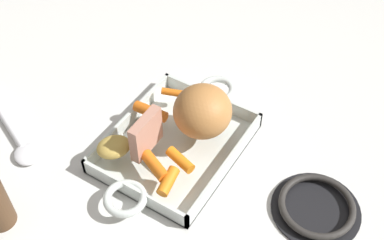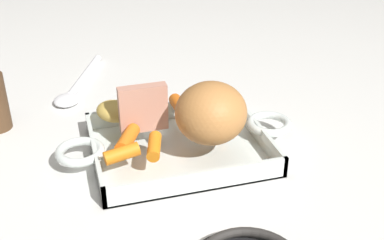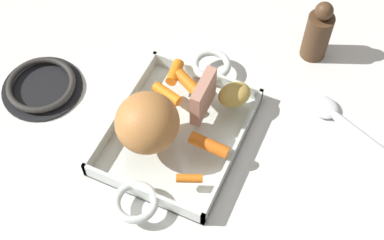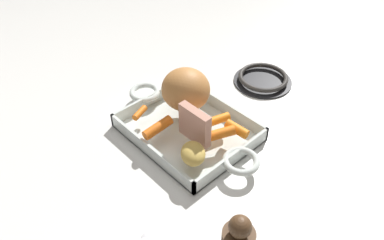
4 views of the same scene
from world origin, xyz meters
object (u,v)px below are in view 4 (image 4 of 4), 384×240
at_px(roast_slice_thin, 195,125).
at_px(stove_burner_rear, 263,79).
at_px(baby_carrot_northwest, 158,128).
at_px(baby_carrot_long, 220,134).
at_px(baby_carrot_southeast, 217,120).
at_px(potato_corner, 193,153).
at_px(baby_carrot_center_right, 140,113).
at_px(pork_roast, 186,89).
at_px(roasting_dish, 188,129).
at_px(baby_carrot_southwest, 237,129).

height_order(roast_slice_thin, stove_burner_rear, roast_slice_thin).
relative_size(baby_carrot_northwest, stove_burner_rear, 0.45).
distance_m(roast_slice_thin, baby_carrot_long, 0.06).
relative_size(baby_carrot_long, baby_carrot_southeast, 1.17).
bearing_deg(baby_carrot_northwest, potato_corner, 179.17).
bearing_deg(baby_carrot_center_right, roast_slice_thin, -165.16).
bearing_deg(baby_carrot_center_right, pork_roast, -115.41).
xyz_separation_m(roasting_dish, baby_carrot_long, (-0.09, -0.01, 0.03)).
relative_size(roast_slice_thin, potato_corner, 1.25).
distance_m(baby_carrot_southwest, baby_carrot_center_right, 0.22).
bearing_deg(potato_corner, baby_carrot_long, -84.67).
bearing_deg(baby_carrot_northwest, roasting_dish, -105.42).
distance_m(roasting_dish, baby_carrot_center_right, 0.12).
bearing_deg(stove_burner_rear, roasting_dish, 92.03).
distance_m(roast_slice_thin, baby_carrot_center_right, 0.15).
height_order(baby_carrot_southeast, potato_corner, potato_corner).
distance_m(roasting_dish, roast_slice_thin, 0.09).
bearing_deg(roast_slice_thin, baby_carrot_long, -129.46).
bearing_deg(baby_carrot_northwest, baby_carrot_southeast, -121.47).
height_order(pork_roast, roast_slice_thin, pork_roast).
height_order(baby_carrot_long, stove_burner_rear, baby_carrot_long).
bearing_deg(pork_roast, potato_corner, 142.19).
height_order(baby_carrot_northwest, baby_carrot_southwest, baby_carrot_northwest).
xyz_separation_m(pork_roast, potato_corner, (-0.14, 0.11, -0.03)).
distance_m(pork_roast, potato_corner, 0.18).
bearing_deg(roasting_dish, baby_carrot_southeast, -139.54).
xyz_separation_m(pork_roast, baby_carrot_center_right, (0.05, 0.10, -0.04)).
distance_m(baby_carrot_southeast, stove_burner_rear, 0.25).
xyz_separation_m(pork_roast, roast_slice_thin, (-0.09, 0.06, -0.01)).
relative_size(baby_carrot_long, stove_burner_rear, 0.43).
bearing_deg(roasting_dish, stove_burner_rear, -87.97).
xyz_separation_m(baby_carrot_southwest, baby_carrot_southeast, (0.05, 0.01, -0.00)).
distance_m(roast_slice_thin, potato_corner, 0.06).
height_order(baby_carrot_southwest, stove_burner_rear, baby_carrot_southwest).
bearing_deg(potato_corner, stove_burner_rear, -73.84).
distance_m(baby_carrot_center_right, potato_corner, 0.18).
bearing_deg(pork_roast, baby_carrot_northwest, 102.57).
bearing_deg(baby_carrot_center_right, baby_carrot_northwest, 176.12).
xyz_separation_m(roasting_dish, stove_burner_rear, (0.01, -0.29, -0.00)).
height_order(baby_carrot_southeast, stove_burner_rear, baby_carrot_southeast).
xyz_separation_m(potato_corner, stove_burner_rear, (0.10, -0.36, -0.04)).
height_order(pork_roast, potato_corner, pork_roast).
relative_size(baby_carrot_long, baby_carrot_southwest, 1.29).
height_order(roasting_dish, stove_burner_rear, roasting_dish).
bearing_deg(roast_slice_thin, baby_carrot_northwest, 30.69).
bearing_deg(baby_carrot_southwest, roasting_dish, 26.67).
distance_m(roasting_dish, baby_carrot_northwest, 0.08).
distance_m(baby_carrot_center_right, stove_burner_rear, 0.36).
height_order(baby_carrot_long, baby_carrot_center_right, baby_carrot_long).
distance_m(pork_roast, roast_slice_thin, 0.11).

